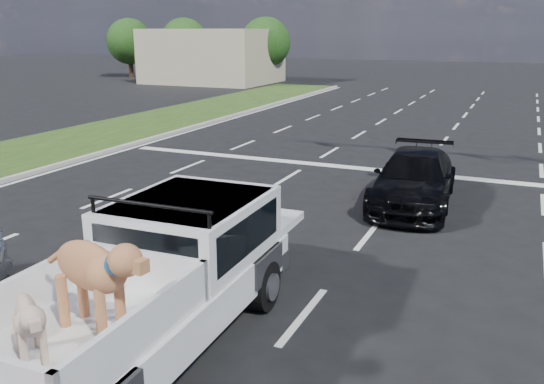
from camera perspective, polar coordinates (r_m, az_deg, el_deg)
The scene contains 9 objects.
ground at distance 9.78m, azimuth -6.70°, elevation -10.18°, with size 160.00×160.00×0.00m, color black.
road_markings at distance 15.42m, azimuth 5.62°, elevation -0.37°, with size 17.75×60.00×0.01m.
curb_left at distance 19.64m, azimuth -20.92°, elevation 2.35°, with size 0.15×60.00×0.14m, color #A7A199.
building_left at distance 50.03m, azimuth -5.90°, elevation 13.26°, with size 10.00×8.00×4.40m, color tan.
tree_far_a at distance 57.17m, azimuth -13.96°, elevation 14.28°, with size 4.20×4.20×5.40m.
tree_far_b at distance 53.76m, azimuth -8.69°, elevation 14.49°, with size 4.20×4.20×5.40m.
tree_far_c at distance 49.97m, azimuth -0.64°, elevation 14.58°, with size 4.20×4.20×5.40m.
pickup_truck at distance 7.96m, azimuth -11.91°, elevation -8.82°, with size 2.24×5.66×2.10m.
black_coupe at distance 14.84m, azimuth 13.90°, elevation 1.25°, with size 1.87×4.61×1.34m, color black.
Camera 1 is at (4.53, -7.55, 4.25)m, focal length 38.00 mm.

